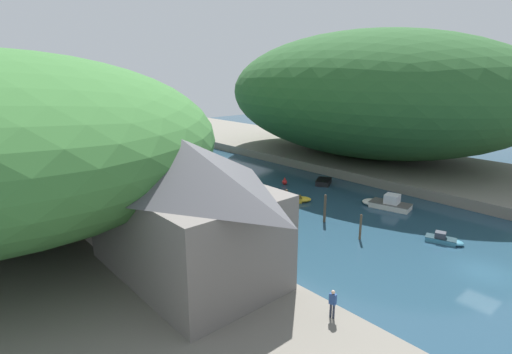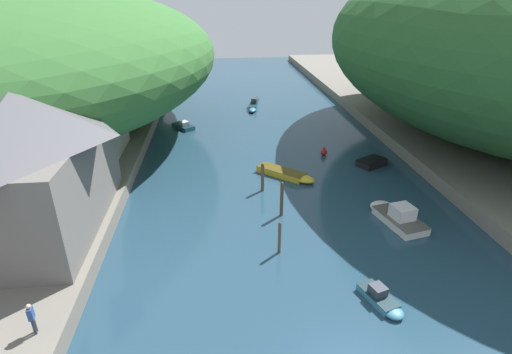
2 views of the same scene
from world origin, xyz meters
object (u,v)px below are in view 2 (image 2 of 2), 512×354
at_px(boat_white_cruiser, 396,215).
at_px(boat_moored_right, 182,125).
at_px(waterfront_building, 28,160).
at_px(boat_far_right_bank, 288,174).
at_px(boathouse_shed, 83,129).
at_px(person_on_quay, 31,317).
at_px(boat_cabin_cruiser, 374,162).
at_px(boat_red_skiff, 254,105).
at_px(boat_near_quay, 382,300).
at_px(channel_buoy_near, 324,152).

xyz_separation_m(boat_white_cruiser, boat_moored_right, (-17.45, 24.64, -0.17)).
bearing_deg(waterfront_building, boat_far_right_bank, 24.37).
xyz_separation_m(boathouse_shed, person_on_quay, (3.55, -22.26, -1.81)).
xyz_separation_m(boathouse_shed, boat_cabin_cruiser, (27.88, -1.93, -3.68)).
xyz_separation_m(boathouse_shed, boat_far_right_bank, (18.79, -3.95, -3.72)).
bearing_deg(boat_moored_right, person_on_quay, -132.67).
relative_size(waterfront_building, boat_red_skiff, 2.19).
bearing_deg(waterfront_building, boat_near_quay, -22.46).
height_order(waterfront_building, boathouse_shed, waterfront_building).
bearing_deg(boathouse_shed, boat_near_quay, -44.76).
xyz_separation_m(waterfront_building, boat_far_right_bank, (18.44, 8.36, -5.69)).
distance_m(boathouse_shed, channel_buoy_near, 23.87).
height_order(boat_far_right_bank, boat_moored_right, boat_moored_right).
xyz_separation_m(boathouse_shed, boat_moored_right, (8.07, 12.18, -3.72)).
relative_size(boat_far_right_bank, person_on_quay, 3.15).
height_order(channel_buoy_near, person_on_quay, person_on_quay).
distance_m(boat_cabin_cruiser, boat_near_quay, 20.13).
distance_m(boat_white_cruiser, boat_near_quay, 9.52).
xyz_separation_m(waterfront_building, person_on_quay, (3.21, -9.96, -3.78)).
height_order(boat_red_skiff, person_on_quay, person_on_quay).
relative_size(boat_white_cruiser, boat_moored_right, 1.36).
bearing_deg(boathouse_shed, boat_cabin_cruiser, -3.95).
bearing_deg(boat_moored_right, boat_cabin_cruiser, -70.64).
bearing_deg(boat_cabin_cruiser, waterfront_building, -98.51).
xyz_separation_m(boat_white_cruiser, boat_near_quay, (-4.49, -8.39, -0.18)).
relative_size(waterfront_building, boat_near_quay, 4.39).
height_order(boat_cabin_cruiser, person_on_quay, person_on_quay).
bearing_deg(boat_red_skiff, person_on_quay, 82.28).
relative_size(boat_cabin_cruiser, boat_white_cruiser, 0.70).
height_order(boat_cabin_cruiser, boat_white_cruiser, boat_white_cruiser).
xyz_separation_m(boat_white_cruiser, person_on_quay, (-21.97, -9.80, 1.73)).
bearing_deg(channel_buoy_near, boat_near_quay, -96.59).
bearing_deg(waterfront_building, person_on_quay, -72.14).
xyz_separation_m(waterfront_building, boathouse_shed, (-0.34, 12.30, -1.97)).
height_order(boathouse_shed, boat_red_skiff, boathouse_shed).
bearing_deg(boat_near_quay, boat_red_skiff, -104.15).
distance_m(boat_white_cruiser, channel_buoy_near, 13.75).
bearing_deg(boat_near_quay, boathouse_shed, -62.99).
bearing_deg(boat_red_skiff, boat_white_cruiser, 113.76).
bearing_deg(boat_near_quay, waterfront_building, -40.68).
distance_m(boat_moored_right, person_on_quay, 34.79).
relative_size(waterfront_building, person_on_quay, 8.49).
relative_size(boat_cabin_cruiser, boat_near_quay, 1.18).
height_order(boat_moored_right, boat_red_skiff, boat_red_skiff).
distance_m(boat_far_right_bank, channel_buoy_near, 6.99).
bearing_deg(boat_moored_right, waterfront_building, -142.71).
bearing_deg(boat_white_cruiser, channel_buoy_near, 85.54).
bearing_deg(channel_buoy_near, boat_moored_right, 144.56).
relative_size(boat_near_quay, channel_buoy_near, 3.25).
xyz_separation_m(waterfront_building, channel_buoy_near, (23.22, 13.45, -5.59)).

